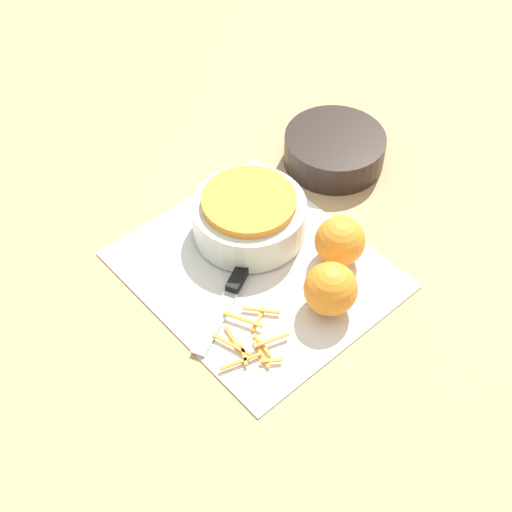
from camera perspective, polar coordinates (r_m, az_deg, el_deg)
The scene contains 8 objects.
ground_plane at distance 1.15m, azimuth 0.00°, elevation -1.17°, with size 4.00×4.00×0.00m, color tan.
cutting_board at distance 1.15m, azimuth 0.00°, elevation -1.07°, with size 0.40×0.35×0.01m.
bowl_speckled at distance 1.17m, azimuth -0.55°, elevation 3.28°, with size 0.19×0.19×0.08m.
bowl_dark at distance 1.32m, azimuth 6.28°, elevation 8.49°, with size 0.18×0.18×0.06m.
knife at distance 1.12m, azimuth -1.37°, elevation -1.66°, with size 0.12×0.21×0.02m.
orange_left at distance 1.07m, azimuth 5.99°, elevation -2.64°, with size 0.08×0.08×0.08m.
orange_right at distance 1.13m, azimuth 6.72°, elevation 1.17°, with size 0.08×0.08×0.08m.
peel_pile at distance 1.06m, azimuth -0.37°, elevation -6.67°, with size 0.12×0.14×0.01m.
Camera 1 is at (0.55, -0.48, 0.89)m, focal length 50.00 mm.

